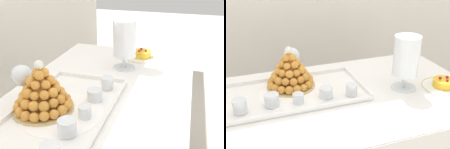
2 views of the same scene
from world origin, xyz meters
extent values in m
cylinder|color=brown|center=(0.56, -0.29, 0.37)|extent=(0.04, 0.04, 0.74)
cylinder|color=brown|center=(0.56, 0.29, 0.37)|extent=(0.04, 0.04, 0.74)
cube|color=brown|center=(0.00, 0.00, 0.74)|extent=(1.24, 0.71, 0.02)
cube|color=white|center=(0.00, 0.00, 0.76)|extent=(1.30, 0.77, 0.00)
cube|color=white|center=(0.00, -0.38, 0.57)|extent=(1.30, 0.01, 0.37)
cube|color=white|center=(0.00, 0.38, 0.57)|extent=(1.30, 0.01, 0.37)
cube|color=white|center=(0.65, 0.00, 0.57)|extent=(0.01, 0.77, 0.37)
cube|color=white|center=(-0.20, 0.08, 0.76)|extent=(0.64, 0.34, 0.01)
cube|color=white|center=(-0.20, -0.09, 0.77)|extent=(0.64, 0.01, 0.02)
cube|color=white|center=(-0.20, 0.25, 0.77)|extent=(0.64, 0.01, 0.02)
cube|color=white|center=(0.12, 0.08, 0.77)|extent=(0.01, 0.34, 0.02)
cylinder|color=white|center=(-0.20, 0.08, 0.77)|extent=(0.31, 0.31, 0.00)
cylinder|color=tan|center=(-0.20, 0.15, 0.77)|extent=(0.23, 0.23, 0.01)
cone|color=#BC732B|center=(-0.20, 0.15, 0.85)|extent=(0.16, 0.16, 0.16)
sphere|color=gold|center=(-0.11, 0.15, 0.79)|extent=(0.04, 0.04, 0.04)
sphere|color=orange|center=(-0.11, 0.19, 0.79)|extent=(0.04, 0.04, 0.04)
sphere|color=gold|center=(-0.13, 0.21, 0.79)|extent=(0.04, 0.04, 0.04)
sphere|color=gold|center=(-0.16, 0.24, 0.79)|extent=(0.03, 0.03, 0.03)
sphere|color=gold|center=(-0.19, 0.24, 0.79)|extent=(0.03, 0.03, 0.03)
sphere|color=orange|center=(-0.22, 0.24, 0.79)|extent=(0.03, 0.03, 0.03)
sphere|color=orange|center=(-0.25, 0.23, 0.79)|extent=(0.04, 0.04, 0.04)
sphere|color=orange|center=(-0.28, 0.20, 0.79)|extent=(0.04, 0.04, 0.04)
sphere|color=orange|center=(-0.29, 0.17, 0.79)|extent=(0.04, 0.04, 0.04)
sphere|color=gold|center=(-0.29, 0.14, 0.79)|extent=(0.04, 0.04, 0.04)
sphere|color=orange|center=(-0.28, 0.10, 0.79)|extent=(0.04, 0.04, 0.04)
sphere|color=gold|center=(-0.25, 0.08, 0.79)|extent=(0.04, 0.04, 0.04)
sphere|color=orange|center=(-0.22, 0.06, 0.79)|extent=(0.04, 0.04, 0.04)
sphere|color=gold|center=(-0.19, 0.06, 0.79)|extent=(0.04, 0.04, 0.04)
sphere|color=gold|center=(-0.16, 0.07, 0.79)|extent=(0.03, 0.03, 0.03)
sphere|color=orange|center=(-0.13, 0.09, 0.79)|extent=(0.04, 0.04, 0.04)
sphere|color=orange|center=(-0.11, 0.12, 0.79)|extent=(0.03, 0.03, 0.03)
sphere|color=orange|center=(-0.13, 0.18, 0.83)|extent=(0.04, 0.04, 0.04)
sphere|color=orange|center=(-0.15, 0.21, 0.82)|extent=(0.03, 0.03, 0.03)
sphere|color=orange|center=(-0.18, 0.22, 0.82)|extent=(0.04, 0.04, 0.04)
sphere|color=gold|center=(-0.22, 0.22, 0.82)|extent=(0.04, 0.04, 0.04)
sphere|color=gold|center=(-0.25, 0.21, 0.82)|extent=(0.03, 0.03, 0.03)
sphere|color=orange|center=(-0.27, 0.18, 0.82)|extent=(0.04, 0.04, 0.04)
sphere|color=gold|center=(-0.27, 0.14, 0.82)|extent=(0.04, 0.04, 0.04)
sphere|color=orange|center=(-0.26, 0.11, 0.82)|extent=(0.04, 0.04, 0.04)
sphere|color=orange|center=(-0.23, 0.09, 0.83)|extent=(0.03, 0.03, 0.03)
sphere|color=orange|center=(-0.20, 0.08, 0.82)|extent=(0.04, 0.04, 0.04)
sphere|color=orange|center=(-0.17, 0.09, 0.82)|extent=(0.03, 0.03, 0.03)
sphere|color=gold|center=(-0.14, 0.11, 0.82)|extent=(0.04, 0.04, 0.04)
sphere|color=gold|center=(-0.13, 0.14, 0.82)|extent=(0.04, 0.04, 0.04)
sphere|color=orange|center=(-0.16, 0.19, 0.86)|extent=(0.03, 0.03, 0.03)
sphere|color=orange|center=(-0.19, 0.20, 0.85)|extent=(0.03, 0.03, 0.03)
sphere|color=orange|center=(-0.22, 0.20, 0.85)|extent=(0.03, 0.03, 0.03)
sphere|color=orange|center=(-0.24, 0.18, 0.85)|extent=(0.04, 0.04, 0.04)
sphere|color=gold|center=(-0.25, 0.15, 0.85)|extent=(0.03, 0.03, 0.03)
sphere|color=orange|center=(-0.24, 0.12, 0.86)|extent=(0.04, 0.04, 0.04)
sphere|color=gold|center=(-0.21, 0.10, 0.85)|extent=(0.04, 0.04, 0.04)
sphere|color=orange|center=(-0.18, 0.10, 0.85)|extent=(0.03, 0.03, 0.03)
sphere|color=gold|center=(-0.15, 0.12, 0.85)|extent=(0.04, 0.04, 0.04)
sphere|color=gold|center=(-0.14, 0.16, 0.86)|extent=(0.04, 0.04, 0.04)
sphere|color=orange|center=(-0.18, 0.18, 0.88)|extent=(0.04, 0.04, 0.04)
sphere|color=orange|center=(-0.22, 0.18, 0.89)|extent=(0.04, 0.04, 0.04)
sphere|color=orange|center=(-0.23, 0.15, 0.89)|extent=(0.03, 0.03, 0.03)
sphere|color=gold|center=(-0.22, 0.12, 0.88)|extent=(0.03, 0.03, 0.03)
sphere|color=orange|center=(-0.18, 0.12, 0.89)|extent=(0.04, 0.04, 0.04)
sphere|color=gold|center=(-0.16, 0.15, 0.89)|extent=(0.04, 0.04, 0.04)
sphere|color=orange|center=(-0.20, 0.17, 0.92)|extent=(0.03, 0.03, 0.03)
sphere|color=orange|center=(-0.21, 0.15, 0.92)|extent=(0.04, 0.04, 0.04)
sphere|color=gold|center=(-0.19, 0.14, 0.92)|extent=(0.04, 0.04, 0.04)
sphere|color=white|center=(-0.20, 0.15, 0.95)|extent=(0.03, 0.03, 0.03)
sphere|color=brown|center=(-0.44, -0.01, 0.81)|extent=(0.02, 0.02, 0.02)
cylinder|color=silver|center=(-0.31, 0.00, 0.79)|extent=(0.06, 0.06, 0.05)
cylinder|color=#F4EAC6|center=(-0.31, 0.00, 0.78)|extent=(0.06, 0.06, 0.02)
cylinder|color=white|center=(-0.31, 0.00, 0.80)|extent=(0.06, 0.06, 0.02)
sphere|color=brown|center=(-0.30, 0.00, 0.81)|extent=(0.02, 0.02, 0.02)
cylinder|color=silver|center=(-0.20, -0.02, 0.79)|extent=(0.05, 0.05, 0.05)
cylinder|color=#F4EAC6|center=(-0.20, -0.02, 0.78)|extent=(0.04, 0.04, 0.02)
cylinder|color=white|center=(-0.20, -0.02, 0.79)|extent=(0.04, 0.04, 0.01)
sphere|color=brown|center=(-0.20, -0.02, 0.80)|extent=(0.01, 0.01, 0.01)
cylinder|color=silver|center=(-0.07, -0.01, 0.79)|extent=(0.06, 0.06, 0.05)
cylinder|color=#F4EAC6|center=(-0.07, -0.01, 0.78)|extent=(0.05, 0.05, 0.02)
cylinder|color=white|center=(-0.07, -0.01, 0.79)|extent=(0.05, 0.05, 0.01)
sphere|color=brown|center=(-0.07, -0.01, 0.80)|extent=(0.02, 0.02, 0.02)
cylinder|color=silver|center=(0.04, -0.02, 0.79)|extent=(0.05, 0.05, 0.05)
cylinder|color=brown|center=(0.04, -0.02, 0.78)|extent=(0.05, 0.05, 0.02)
cylinder|color=#8C603D|center=(0.04, -0.02, 0.80)|extent=(0.05, 0.05, 0.02)
sphere|color=brown|center=(0.03, -0.02, 0.81)|extent=(0.01, 0.01, 0.01)
cylinder|color=white|center=(0.31, -0.03, 0.76)|extent=(0.12, 0.12, 0.01)
cylinder|color=white|center=(0.31, -0.03, 0.80)|extent=(0.02, 0.02, 0.06)
cylinder|color=white|center=(0.31, -0.03, 0.92)|extent=(0.12, 0.12, 0.19)
cylinder|color=#9ED860|center=(0.32, -0.03, 0.84)|extent=(0.06, 0.05, 0.05)
cylinder|color=#72B2E0|center=(0.31, -0.01, 0.84)|extent=(0.05, 0.04, 0.05)
cylinder|color=yellow|center=(0.28, -0.04, 0.84)|extent=(0.04, 0.04, 0.04)
cylinder|color=brown|center=(0.31, -0.06, 0.84)|extent=(0.05, 0.05, 0.04)
cylinder|color=#72B2E0|center=(0.33, -0.01, 0.86)|extent=(0.05, 0.04, 0.05)
cylinder|color=#72B2E0|center=(0.30, -0.02, 0.86)|extent=(0.06, 0.05, 0.05)
cylinder|color=#72B2E0|center=(0.29, -0.06, 0.86)|extent=(0.05, 0.04, 0.05)
cylinder|color=brown|center=(0.32, -0.05, 0.86)|extent=(0.07, 0.04, 0.07)
cylinder|color=pink|center=(0.32, -0.01, 0.88)|extent=(0.05, 0.04, 0.05)
cylinder|color=#D199D8|center=(0.29, -0.03, 0.88)|extent=(0.04, 0.04, 0.03)
cylinder|color=#9ED860|center=(0.32, -0.04, 0.88)|extent=(0.05, 0.05, 0.04)
cylinder|color=yellow|center=(0.31, -0.02, 0.90)|extent=(0.05, 0.05, 0.04)
cylinder|color=#9ED860|center=(0.30, -0.06, 0.90)|extent=(0.05, 0.05, 0.05)
cylinder|color=pink|center=(0.33, -0.04, 0.90)|extent=(0.05, 0.05, 0.05)
cylinder|color=#E54C47|center=(0.29, -0.01, 0.92)|extent=(0.05, 0.04, 0.04)
cylinder|color=#D199D8|center=(0.30, -0.05, 0.92)|extent=(0.05, 0.05, 0.05)
cylinder|color=pink|center=(0.33, -0.05, 0.92)|extent=(0.05, 0.05, 0.03)
cylinder|color=#D199D8|center=(0.32, -0.02, 0.92)|extent=(0.05, 0.04, 0.05)
cylinder|color=yellow|center=(0.28, -0.03, 0.94)|extent=(0.05, 0.04, 0.04)
cylinder|color=#D199D8|center=(0.31, -0.06, 0.94)|extent=(0.04, 0.04, 0.03)
cylinder|color=brown|center=(0.34, -0.03, 0.94)|extent=(0.05, 0.05, 0.04)
cylinder|color=pink|center=(0.31, 0.00, 0.94)|extent=(0.05, 0.05, 0.05)
cylinder|color=#D199D8|center=(0.29, -0.05, 0.96)|extent=(0.05, 0.04, 0.04)
cylinder|color=pink|center=(0.31, -0.05, 0.96)|extent=(0.06, 0.04, 0.06)
cylinder|color=#72B2E0|center=(0.33, -0.02, 0.96)|extent=(0.05, 0.04, 0.05)
cylinder|color=brown|center=(0.30, -0.02, 0.96)|extent=(0.04, 0.04, 0.03)
cylinder|color=#F9A54C|center=(0.30, -0.05, 0.98)|extent=(0.06, 0.04, 0.06)
cylinder|color=#D199D8|center=(0.33, -0.03, 0.98)|extent=(0.06, 0.04, 0.06)
cylinder|color=#D199D8|center=(0.30, -0.02, 0.98)|extent=(0.05, 0.05, 0.04)
cylinder|color=white|center=(0.50, -0.09, 0.76)|extent=(0.22, 0.22, 0.01)
torus|color=gold|center=(0.50, -0.09, 0.76)|extent=(0.21, 0.21, 0.00)
cylinder|color=yellow|center=(0.50, -0.09, 0.78)|extent=(0.11, 0.11, 0.03)
sphere|color=#A51923|center=(0.52, -0.08, 0.80)|extent=(0.01, 0.01, 0.01)
sphere|color=#A51923|center=(0.48, -0.08, 0.80)|extent=(0.01, 0.01, 0.01)
sphere|color=#A51923|center=(0.50, -0.11, 0.80)|extent=(0.01, 0.01, 0.01)
cylinder|color=silver|center=(-0.17, 0.25, 0.76)|extent=(0.06, 0.06, 0.00)
cylinder|color=silver|center=(-0.17, 0.25, 0.80)|extent=(0.01, 0.01, 0.08)
sphere|color=silver|center=(-0.17, 0.25, 0.88)|extent=(0.08, 0.08, 0.08)
cylinder|color=#EAE08C|center=(-0.17, 0.25, 0.87)|extent=(0.06, 0.06, 0.03)
camera|label=1|loc=(-0.94, -0.34, 1.30)|focal=41.84mm
camera|label=2|loc=(-0.42, -1.12, 1.40)|focal=47.40mm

